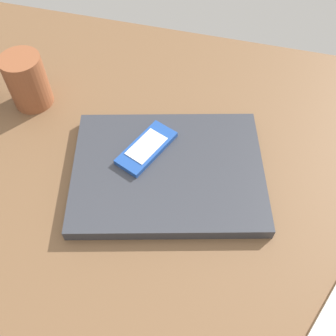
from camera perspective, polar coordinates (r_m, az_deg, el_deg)
The scene contains 4 objects.
desk_surface at distance 68.71cm, azimuth 0.72°, elevation -1.47°, with size 120.00×80.00×3.00cm, color brown.
laptop_closed at distance 66.36cm, azimuth -0.00°, elevation -0.44°, with size 32.30×24.44×2.23cm, color #33353D.
cell_phone_on_laptop at distance 67.43cm, azimuth -3.17°, elevation 2.98°, with size 8.99×12.55×1.09cm.
pen_cup at distance 79.80cm, azimuth -20.00°, elevation 11.93°, with size 7.55×7.55×10.58cm, color brown.
Camera 1 is at (-8.97, 37.40, 58.44)cm, focal length 41.44 mm.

